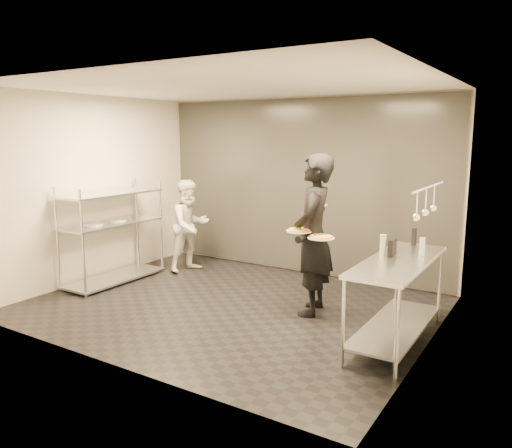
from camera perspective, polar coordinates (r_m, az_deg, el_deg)
The scene contains 13 objects.
room_shell at distance 7.30m, azimuth 2.19°, elevation 3.77°, with size 5.00×4.00×2.80m.
pass_rack at distance 7.83m, azimuth -16.09°, elevation -0.86°, with size 0.60×1.60×1.50m.
prep_counter at distance 5.54m, azimuth 15.86°, elevation -6.87°, with size 0.60×1.80×0.92m.
utensil_rail at distance 5.29m, azimuth 18.91°, elevation 2.39°, with size 0.07×1.20×0.31m.
waiter at distance 6.17m, azimuth 6.56°, elevation -1.28°, with size 0.73×0.48×1.99m, color black.
chef at distance 8.21m, azimuth -7.55°, elevation -0.19°, with size 0.73×0.57×1.50m, color silver.
pizza_plate_near at distance 6.03m, azimuth 4.93°, elevation -0.73°, with size 0.31×0.31×0.05m.
pizza_plate_far at distance 5.93m, azimuth 7.43°, elevation -1.50°, with size 0.32×0.32×0.05m.
salad_plate at distance 6.41m, azimuth 6.90°, elevation 2.35°, with size 0.29×0.29×0.07m.
pos_monitor at distance 5.62m, azimuth 15.31°, elevation -2.52°, with size 0.05×0.26×0.19m, color black.
bottle_green at distance 5.54m, azimuth 14.31°, elevation -2.39°, with size 0.07×0.07×0.24m, color #9AA799.
bottle_clear at distance 5.70m, azimuth 18.46°, elevation -2.45°, with size 0.06×0.06×0.20m, color #9AA799.
bottle_dark at distance 6.21m, azimuth 17.62°, elevation -1.37°, with size 0.06×0.06×0.20m, color black.
Camera 1 is at (3.60, -5.12, 2.21)m, focal length 35.00 mm.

